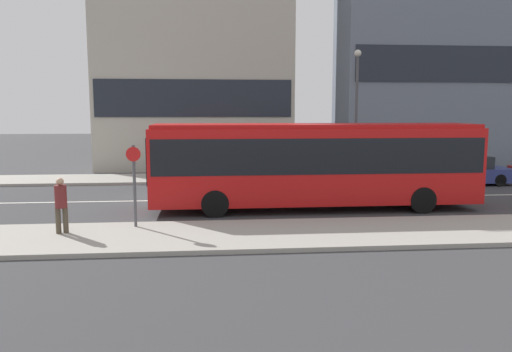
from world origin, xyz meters
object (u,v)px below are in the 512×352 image
object	(u,v)px
city_bus	(314,160)
parked_car_0	(465,171)
street_lamp	(357,100)
pedestrian_near_stop	(61,202)
bus_stop_sign	(134,179)

from	to	relation	value
city_bus	parked_car_0	xyz separation A→B (m)	(8.84, 5.48, -1.17)
city_bus	street_lamp	distance (m)	8.45
pedestrian_near_stop	bus_stop_sign	xyz separation A→B (m)	(2.01, 0.65, 0.56)
parked_car_0	street_lamp	distance (m)	6.46
parked_car_0	city_bus	bearing A→B (deg)	-148.21
city_bus	pedestrian_near_stop	world-z (taller)	city_bus
city_bus	bus_stop_sign	distance (m)	6.84
pedestrian_near_stop	street_lamp	size ratio (longest dim) A/B	0.25
bus_stop_sign	parked_car_0	bearing A→B (deg)	29.12
city_bus	pedestrian_near_stop	size ratio (longest dim) A/B	7.41
bus_stop_sign	city_bus	bearing A→B (deg)	25.06
pedestrian_near_stop	street_lamp	world-z (taller)	street_lamp
city_bus	bus_stop_sign	size ratio (longest dim) A/B	4.80
bus_stop_sign	street_lamp	size ratio (longest dim) A/B	0.38
city_bus	street_lamp	xyz separation A→B (m)	(3.72, 7.21, 2.35)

